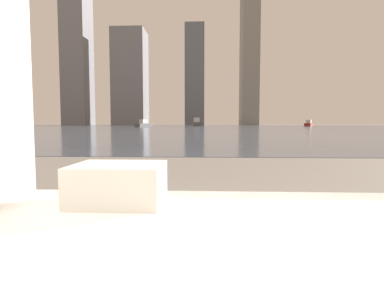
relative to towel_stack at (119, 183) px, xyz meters
name	(u,v)px	position (x,y,z in m)	size (l,w,h in m)	color
towel_stack	(119,183)	(0.00, 0.00, 0.00)	(0.27, 0.22, 0.12)	silver
harbor_water	(205,127)	(0.21, 61.16, -0.63)	(180.00, 110.00, 0.01)	slate
harbor_boat_1	(143,124)	(-12.46, 60.31, -0.08)	(3.03, 4.28, 1.53)	#4C4C51
harbor_boat_2	(309,124)	(26.52, 76.12, -0.05)	(3.36, 4.49, 1.61)	maroon
harbor_boat_3	(197,123)	(-1.82, 73.38, 0.12)	(2.25, 5.74, 2.11)	#4C4C51
skyline_tower_0	(77,30)	(-50.26, 117.16, 36.62)	(9.36, 11.13, 74.51)	slate
skyline_tower_1	(130,78)	(-29.24, 117.16, 17.73)	(12.46, 11.89, 36.73)	slate
skyline_tower_2	(195,75)	(-3.79, 117.16, 18.73)	(7.47, 6.69, 38.73)	slate
skyline_tower_3	(250,23)	(17.24, 117.16, 38.42)	(6.30, 11.53, 78.10)	gray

